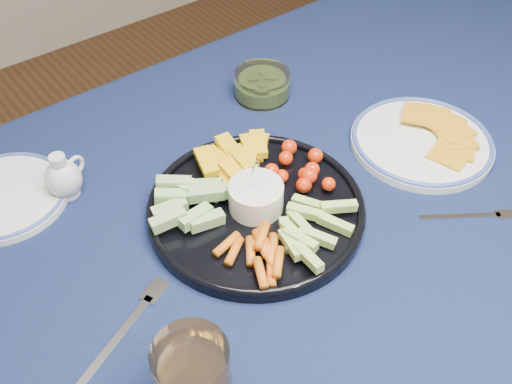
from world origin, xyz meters
TOP-DOWN VIEW (x-y plane):
  - dining_table at (0.00, 0.00)m, footprint 1.67×1.07m
  - crudite_platter at (-0.12, 0.08)m, footprint 0.33×0.33m
  - creamer_pitcher at (-0.32, 0.30)m, footprint 0.07×0.06m
  - pickle_bowl at (0.09, 0.31)m, footprint 0.11×0.11m
  - cheese_plate at (0.21, 0.03)m, footprint 0.24×0.24m
  - juice_tumbler at (-0.35, -0.11)m, footprint 0.09×0.09m
  - fork_left at (-0.37, 0.02)m, footprint 0.18×0.09m
  - fork_right at (0.14, -0.14)m, footprint 0.13×0.10m
  - side_plate_extra at (-0.41, 0.34)m, footprint 0.20×0.20m

SIDE VIEW (x-z plane):
  - dining_table at x=0.00m, z-range 0.29..1.03m
  - fork_right at x=0.14m, z-range 0.75..0.75m
  - fork_left at x=-0.37m, z-range 0.75..0.75m
  - side_plate_extra at x=-0.41m, z-range 0.75..0.76m
  - cheese_plate at x=0.21m, z-range 0.74..0.77m
  - crudite_platter at x=-0.12m, z-range 0.71..0.82m
  - pickle_bowl at x=0.09m, z-range 0.74..0.79m
  - creamer_pitcher at x=-0.32m, z-range 0.74..0.82m
  - juice_tumbler at x=-0.35m, z-range 0.74..0.84m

